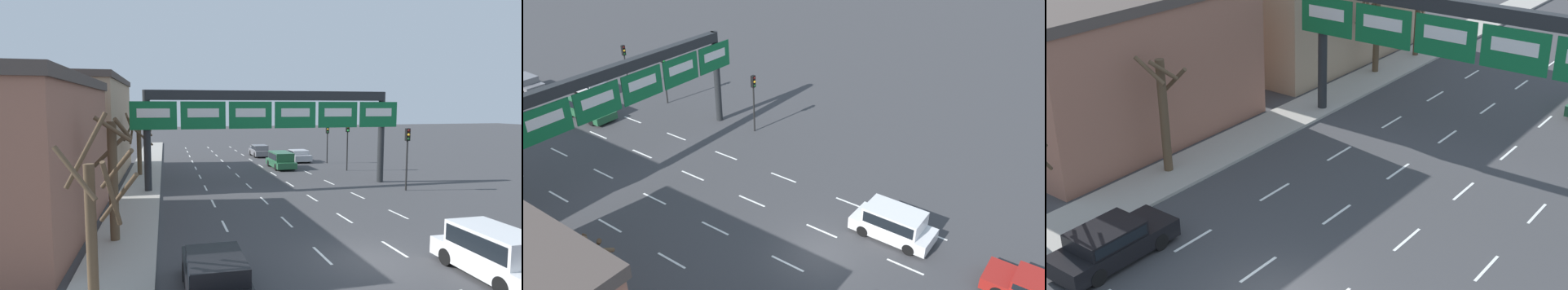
{
  "view_description": "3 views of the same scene",
  "coord_description": "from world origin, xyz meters",
  "views": [
    {
      "loc": [
        -7.8,
        -14.13,
        6.09
      ],
      "look_at": [
        -1.16,
        14.05,
        3.34
      ],
      "focal_mm": 28.0,
      "sensor_mm": 36.0,
      "label": 1
    },
    {
      "loc": [
        -17.95,
        -10.5,
        17.73
      ],
      "look_at": [
        1.69,
        3.61,
        4.62
      ],
      "focal_mm": 35.0,
      "sensor_mm": 36.0,
      "label": 2
    },
    {
      "loc": [
        12.97,
        -15.66,
        14.88
      ],
      "look_at": [
        -3.26,
        6.11,
        2.67
      ],
      "focal_mm": 50.0,
      "sensor_mm": 36.0,
      "label": 3
    }
  ],
  "objects": [
    {
      "name": "ground_plane",
      "position": [
        0.0,
        0.0,
        0.0
      ],
      "size": [
        220.0,
        220.0,
        0.0
      ],
      "primitive_type": "plane",
      "color": "#3D3D3F"
    },
    {
      "name": "sidewalk_left",
      "position": [
        -9.65,
        0.0,
        0.07
      ],
      "size": [
        2.8,
        110.0,
        0.15
      ],
      "color": "#A8A399",
      "rests_on": "ground_plane"
    },
    {
      "name": "lane_dashes",
      "position": [
        -0.0,
        13.5,
        0.0
      ],
      "size": [
        10.02,
        67.0,
        0.01
      ],
      "color": "white",
      "rests_on": "ground_plane"
    },
    {
      "name": "sign_gantry",
      "position": [
        0.0,
        15.21,
        5.75
      ],
      "size": [
        20.32,
        0.7,
        7.24
      ],
      "color": "#232628",
      "rests_on": "ground_plane"
    },
    {
      "name": "building_far",
      "position": [
        -17.92,
        23.75,
        4.33
      ],
      "size": [
        13.2,
        15.95,
        8.64
      ],
      "color": "tan",
      "rests_on": "ground_plane"
    },
    {
      "name": "suv_white",
      "position": [
        3.49,
        -2.4,
        0.98
      ],
      "size": [
        1.96,
        4.46,
        1.77
      ],
      "color": "silver",
      "rests_on": "ground_plane"
    },
    {
      "name": "car_silver",
      "position": [
        6.52,
        28.48,
        0.7
      ],
      "size": [
        1.99,
        3.98,
        1.29
      ],
      "color": "#B7B7BC",
      "rests_on": "ground_plane"
    },
    {
      "name": "car_black",
      "position": [
        -6.36,
        -1.74,
        0.78
      ],
      "size": [
        1.94,
        4.87,
        1.46
      ],
      "color": "black",
      "rests_on": "ground_plane"
    },
    {
      "name": "car_grey",
      "position": [
        3.37,
        33.96,
        0.74
      ],
      "size": [
        1.84,
        4.25,
        1.39
      ],
      "color": "slate",
      "rests_on": "ground_plane"
    },
    {
      "name": "suv_green",
      "position": [
        3.27,
        24.16,
        0.9
      ],
      "size": [
        1.96,
        4.66,
        1.61
      ],
      "color": "#235B38",
      "rests_on": "ground_plane"
    },
    {
      "name": "traffic_light_near_gantry",
      "position": [
        8.96,
        21.22,
        3.28
      ],
      "size": [
        0.3,
        0.35,
        4.58
      ],
      "color": "black",
      "rests_on": "ground_plane"
    },
    {
      "name": "traffic_light_mid_block",
      "position": [
        9.13,
        26.5,
        2.96
      ],
      "size": [
        0.3,
        0.35,
        4.12
      ],
      "color": "black",
      "rests_on": "ground_plane"
    },
    {
      "name": "traffic_light_far_end",
      "position": [
        9.15,
        11.75,
        3.24
      ],
      "size": [
        0.3,
        0.35,
        4.53
      ],
      "color": "black",
      "rests_on": "ground_plane"
    },
    {
      "name": "tree_bare_closest",
      "position": [
        -9.67,
        27.14,
        2.53
      ],
      "size": [
        1.16,
        1.37,
        4.72
      ],
      "color": "brown",
      "rests_on": "sidewalk_left"
    },
    {
      "name": "tree_bare_second",
      "position": [
        -9.68,
        -2.72,
        2.95
      ],
      "size": [
        2.1,
        2.11,
        5.8
      ],
      "color": "brown",
      "rests_on": "sidewalk_left"
    },
    {
      "name": "tree_bare_third",
      "position": [
        -10.18,
        22.43,
        2.95
      ],
      "size": [
        2.5,
        2.49,
        5.39
      ],
      "color": "brown",
      "rests_on": "sidewalk_left"
    },
    {
      "name": "tree_bare_furthest",
      "position": [
        -10.06,
        4.58,
        3.12
      ],
      "size": [
        1.86,
        1.91,
        5.57
      ],
      "color": "brown",
      "rests_on": "sidewalk_left"
    }
  ]
}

